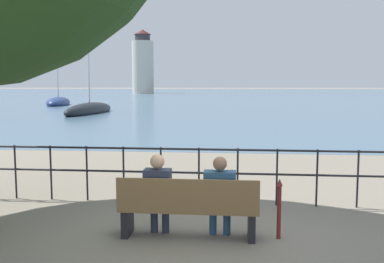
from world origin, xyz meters
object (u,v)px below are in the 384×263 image
(park_bench, at_px, (188,209))
(harbor_lighthouse, at_px, (143,64))
(seated_person_right, at_px, (220,193))
(sailboat_3, at_px, (90,110))
(closed_umbrella, at_px, (279,205))
(seated_person_left, at_px, (158,191))
(sailboat_2, at_px, (58,102))

(park_bench, xyz_separation_m, harbor_lighthouse, (-25.77, 116.61, 8.06))
(seated_person_right, xyz_separation_m, sailboat_3, (-11.30, 27.09, -0.37))
(sailboat_3, bearing_deg, harbor_lighthouse, 102.04)
(seated_person_right, distance_m, harbor_lighthouse, 119.70)
(seated_person_right, height_order, harbor_lighthouse, harbor_lighthouse)
(closed_umbrella, distance_m, harbor_lighthouse, 119.86)
(seated_person_left, bearing_deg, seated_person_right, -0.09)
(park_bench, xyz_separation_m, seated_person_left, (-0.45, 0.08, 0.23))
(sailboat_2, bearing_deg, seated_person_left, -78.50)
(park_bench, relative_size, sailboat_3, 0.23)
(seated_person_left, relative_size, sailboat_3, 0.14)
(seated_person_left, bearing_deg, sailboat_2, 114.72)
(seated_person_left, relative_size, seated_person_right, 1.02)
(park_bench, relative_size, seated_person_left, 1.66)
(park_bench, relative_size, seated_person_right, 1.68)
(park_bench, height_order, sailboat_3, sailboat_3)
(seated_person_right, distance_m, closed_umbrella, 0.87)
(seated_person_right, height_order, sailboat_2, sailboat_2)
(park_bench, distance_m, seated_person_left, 0.51)
(seated_person_right, bearing_deg, sailboat_3, 112.64)
(park_bench, relative_size, harbor_lighthouse, 0.11)
(park_bench, height_order, harbor_lighthouse, harbor_lighthouse)
(seated_person_left, distance_m, harbor_lighthouse, 119.50)
(seated_person_left, bearing_deg, closed_umbrella, 1.47)
(closed_umbrella, xyz_separation_m, sailboat_3, (-12.15, 27.05, -0.20))
(sailboat_2, relative_size, harbor_lighthouse, 0.51)
(park_bench, distance_m, seated_person_right, 0.51)
(seated_person_right, distance_m, sailboat_2, 45.72)
(sailboat_2, xyz_separation_m, harbor_lighthouse, (-6.36, 75.35, 8.20))
(closed_umbrella, distance_m, sailboat_3, 29.65)
(park_bench, xyz_separation_m, seated_person_right, (0.45, 0.08, 0.22))
(closed_umbrella, bearing_deg, seated_person_left, -178.53)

